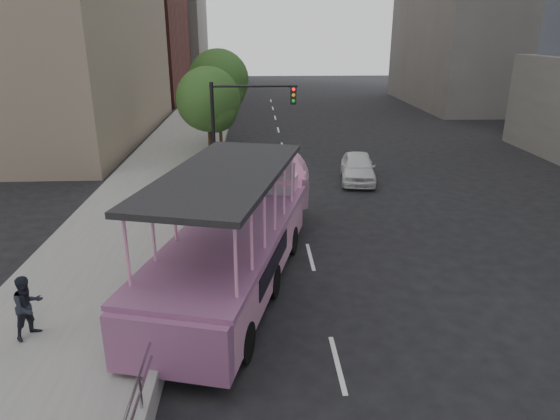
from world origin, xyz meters
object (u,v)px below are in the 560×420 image
object	(u,v)px
street_tree_far	(220,82)
pedestrian_mid	(28,306)
car	(358,167)
traffic_signal	(237,118)
parking_sign	(201,204)
duck_boat	(242,232)
street_tree_near	(210,102)

from	to	relation	value
street_tree_far	pedestrian_mid	bearing A→B (deg)	-98.44
car	street_tree_far	xyz separation A→B (m)	(-7.59, 8.61, 3.57)
car	traffic_signal	size ratio (longest dim) A/B	0.83
parking_sign	street_tree_far	bearing A→B (deg)	91.19
duck_boat	car	xyz separation A→B (m)	(5.82, 10.43, -0.70)
duck_boat	traffic_signal	size ratio (longest dim) A/B	2.29
duck_boat	car	distance (m)	11.97
car	traffic_signal	xyz separation A→B (m)	(-6.20, -0.82, 2.76)
duck_boat	pedestrian_mid	world-z (taller)	duck_boat
car	street_tree_far	distance (m)	12.02
street_tree_far	traffic_signal	bearing A→B (deg)	-81.57
car	pedestrian_mid	bearing A→B (deg)	-119.23
car	street_tree_near	size ratio (longest dim) A/B	0.75
traffic_signal	street_tree_far	xyz separation A→B (m)	(-1.40, 9.43, 0.81)
pedestrian_mid	traffic_signal	size ratio (longest dim) A/B	0.31
car	parking_sign	world-z (taller)	parking_sign
traffic_signal	car	bearing A→B (deg)	7.56
car	street_tree_near	world-z (taller)	street_tree_near
traffic_signal	parking_sign	bearing A→B (deg)	-97.24
pedestrian_mid	traffic_signal	bearing A→B (deg)	13.54
car	parking_sign	xyz separation A→B (m)	(-7.23, -8.96, 1.16)
parking_sign	traffic_signal	size ratio (longest dim) A/B	0.59
car	street_tree_far	bearing A→B (deg)	139.94
parking_sign	duck_boat	bearing A→B (deg)	-46.22
duck_boat	street_tree_near	size ratio (longest dim) A/B	2.08
car	pedestrian_mid	size ratio (longest dim) A/B	2.67
street_tree_far	street_tree_near	bearing A→B (deg)	-91.91
car	street_tree_near	xyz separation A→B (m)	(-7.79, 2.61, 3.08)
duck_boat	parking_sign	distance (m)	2.10
parking_sign	traffic_signal	xyz separation A→B (m)	(1.03, 8.14, 1.60)
duck_boat	street_tree_near	distance (m)	13.40
pedestrian_mid	street_tree_near	xyz separation A→B (m)	(3.18, 16.79, 2.71)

